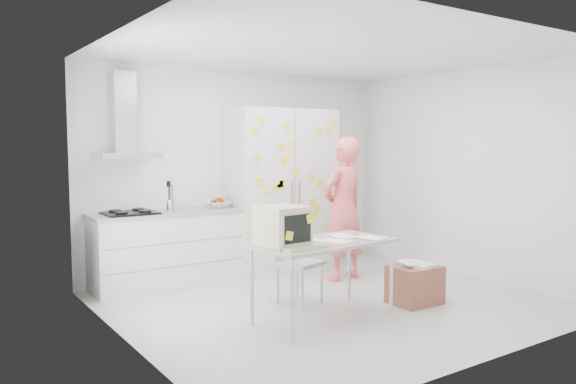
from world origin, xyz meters
TOP-DOWN VIEW (x-y plane):
  - floor at (0.00, 0.00)m, footprint 4.50×4.00m
  - walls at (0.00, 0.72)m, footprint 4.52×4.01m
  - ceiling at (0.00, 0.00)m, footprint 4.50×4.00m
  - counter_run at (-1.20, 1.70)m, footprint 1.84×0.63m
  - range_hood at (-1.65, 1.84)m, footprint 0.70×0.48m
  - tall_cabinet at (0.45, 1.67)m, footprint 1.50×0.68m
  - person at (0.79, 0.75)m, footprint 0.72×0.53m
  - desk at (-0.73, -0.40)m, footprint 1.51×0.86m
  - chair at (-0.33, 0.24)m, footprint 0.52×0.52m
  - cardboard_box at (0.73, -0.54)m, footprint 0.53×0.44m

SIDE VIEW (x-z plane):
  - floor at x=0.00m, z-range -0.02..0.00m
  - cardboard_box at x=0.73m, z-range -0.01..0.44m
  - counter_run at x=-1.20m, z-range -0.17..1.11m
  - chair at x=-0.33m, z-range 0.06..0.99m
  - desk at x=-0.73m, z-range 0.30..1.45m
  - person at x=0.79m, z-range 0.00..1.82m
  - tall_cabinet at x=0.45m, z-range 0.00..2.20m
  - walls at x=0.00m, z-range 0.00..2.70m
  - range_hood at x=-1.65m, z-range 1.45..2.46m
  - ceiling at x=0.00m, z-range 2.69..2.71m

